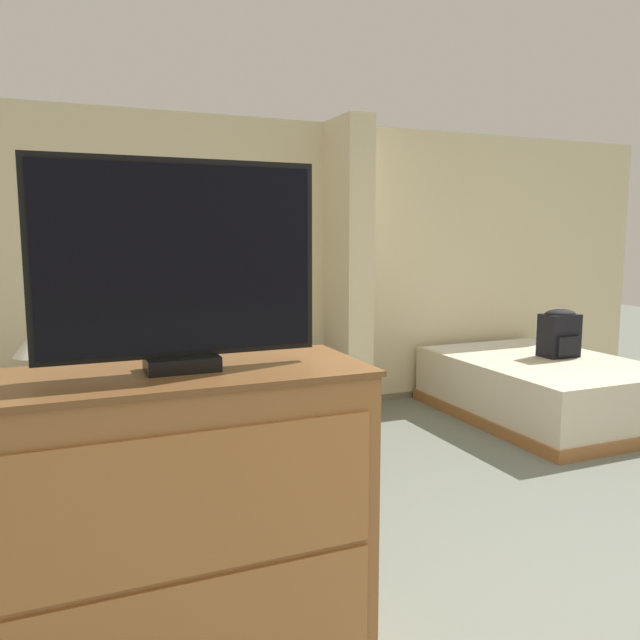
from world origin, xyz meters
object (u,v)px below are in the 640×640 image
coffee_table (246,435)px  tv (179,266)px  table_lamp (37,346)px  tv_dresser (187,532)px  bed (540,387)px  couch (198,399)px  backpack (560,332)px

coffee_table → tv: (-0.68, -1.65, 1.17)m
table_lamp → tv_dresser: bearing=-78.8°
table_lamp → bed: table_lamp is taller
tv_dresser → tv: (-0.00, 0.00, 0.93)m
couch → table_lamp: (-1.14, -0.01, 0.51)m
tv_dresser → backpack: bearing=30.1°
table_lamp → bed: bearing=-8.3°
tv → bed: tv is taller
tv → coffee_table: bearing=67.6°
backpack → tv: bearing=-149.9°
tv_dresser → tv: bearing=90.0°
couch → backpack: (3.13, -0.58, 0.43)m
coffee_table → tv_dresser: bearing=-112.4°
couch → backpack: 3.22m
tv → couch: bearing=77.7°
couch → tv_dresser: bearing=-102.3°
tv_dresser → tv: tv is taller
coffee_table → tv_dresser: (-0.68, -1.65, 0.24)m
tv_dresser → tv: size_ratio=1.35×
couch → table_lamp: table_lamp is taller
table_lamp → bed: 4.15m
table_lamp → backpack: (4.27, -0.58, -0.07)m
couch → bed: (2.93, -0.60, -0.05)m
coffee_table → backpack: (3.05, 0.51, 0.41)m
tv_dresser → bed: bearing=31.4°
couch → table_lamp: 1.25m
table_lamp → tv: (0.54, -2.74, 0.69)m
coffee_table → tv_dresser: tv_dresser is taller
tv → backpack: size_ratio=2.17×
table_lamp → tv_dresser: size_ratio=0.31×
couch → coffee_table: bearing=-85.7°
couch → coffee_table: size_ratio=3.67×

